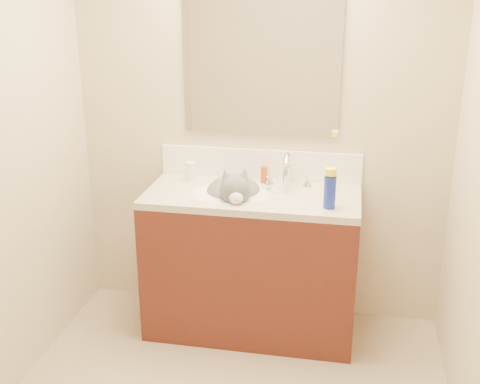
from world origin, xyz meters
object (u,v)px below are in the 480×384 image
at_px(faucet, 287,173).
at_px(amber_bottle, 264,175).
at_px(vanity_cabinet, 252,265).
at_px(basin, 230,205).
at_px(pill_bottle, 191,171).
at_px(silver_jar, 244,176).
at_px(spray_can, 330,192).
at_px(cat, 234,195).

bearing_deg(faucet, amber_bottle, 158.59).
bearing_deg(vanity_cabinet, basin, -165.96).
relative_size(basin, faucet, 1.61).
distance_m(basin, amber_bottle, 0.30).
bearing_deg(pill_bottle, silver_jar, 9.54).
bearing_deg(silver_jar, amber_bottle, -6.24).
relative_size(faucet, pill_bottle, 2.48).
xyz_separation_m(vanity_cabinet, silver_jar, (-0.09, 0.21, 0.48)).
bearing_deg(spray_can, amber_bottle, 139.17).
distance_m(faucet, silver_jar, 0.28).
distance_m(vanity_cabinet, silver_jar, 0.53).
relative_size(pill_bottle, spray_can, 0.65).
bearing_deg(pill_bottle, vanity_cabinet, -21.28).
distance_m(silver_jar, spray_can, 0.63).
bearing_deg(silver_jar, basin, -98.41).
relative_size(pill_bottle, silver_jar, 2.13).
relative_size(vanity_cabinet, silver_jar, 22.69).
height_order(basin, cat, cat).
distance_m(basin, faucet, 0.38).
height_order(faucet, pill_bottle, faucet).
xyz_separation_m(faucet, spray_can, (0.25, -0.29, 0.00)).
xyz_separation_m(basin, pill_bottle, (-0.28, 0.18, 0.13)).
xyz_separation_m(vanity_cabinet, pill_bottle, (-0.40, 0.15, 0.51)).
bearing_deg(basin, pill_bottle, 146.26).
bearing_deg(spray_can, faucet, 131.53).
bearing_deg(silver_jar, cat, -95.35).
bearing_deg(basin, vanity_cabinet, 14.04).
height_order(cat, pill_bottle, cat).
relative_size(basin, silver_jar, 8.51).
relative_size(cat, pill_bottle, 4.25).
height_order(vanity_cabinet, silver_jar, silver_jar).
height_order(faucet, silver_jar, faucet).
height_order(vanity_cabinet, faucet, faucet).
height_order(vanity_cabinet, spray_can, spray_can).
xyz_separation_m(pill_bottle, amber_bottle, (0.43, 0.04, -0.01)).
bearing_deg(cat, spray_can, -30.81).
bearing_deg(pill_bottle, cat, -27.55).
height_order(basin, silver_jar, silver_jar).
bearing_deg(faucet, basin, -150.88).
bearing_deg(basin, amber_bottle, 54.72).
bearing_deg(silver_jar, faucet, -14.64).
xyz_separation_m(faucet, amber_bottle, (-0.14, 0.06, -0.04)).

